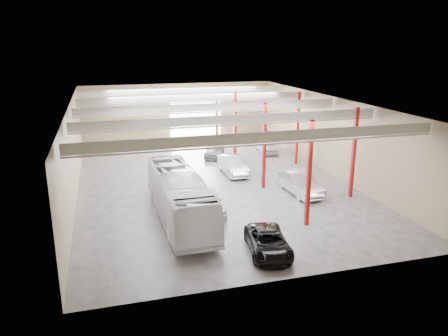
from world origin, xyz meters
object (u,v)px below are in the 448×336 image
car_row_b (233,165)px  car_right_far (266,146)px  car_row_c (215,150)px  car_right_near (300,183)px  black_sedan (268,242)px  coach_bus (179,196)px  car_row_a (207,201)px

car_row_b → car_right_far: bearing=49.0°
car_row_c → car_right_near: (3.57, -13.18, 0.17)m
car_row_c → car_right_near: size_ratio=0.92×
black_sedan → car_row_c: size_ratio=0.99×
coach_bus → car_right_near: bearing=13.5°
coach_bus → car_right_far: bearing=51.0°
black_sedan → car_right_near: bearing=64.5°
coach_bus → black_sedan: size_ratio=2.50×
car_right_far → car_row_c: bearing=-174.6°
coach_bus → car_row_c: coach_bus is taller
car_row_c → car_right_near: 13.66m
car_row_b → car_row_c: (0.00, 6.61, -0.13)m
coach_bus → car_row_b: bearing=53.6°
car_row_a → car_right_far: bearing=55.3°
coach_bus → car_right_near: coach_bus is taller
black_sedan → car_row_a: size_ratio=0.96×
car_row_a → car_right_far: 18.19m
black_sedan → car_right_far: bearing=78.5°
black_sedan → car_row_b: car_row_b is taller
car_row_a → car_right_near: (8.07, 1.82, 0.02)m
coach_bus → car_right_far: size_ratio=2.73×
coach_bus → car_right_near: size_ratio=2.27×
car_row_b → coach_bus: bearing=-125.2°
coach_bus → black_sedan: (3.97, -6.21, -0.99)m
car_right_far → black_sedan: bearing=-105.4°
car_right_near → car_row_a: bearing=-169.6°
car_row_b → car_right_near: (3.57, -6.57, 0.04)m
coach_bus → car_row_a: coach_bus is taller
car_row_b → car_right_near: 7.48m
car_row_c → black_sedan: bearing=-77.5°
car_row_b → car_right_far: (5.80, 6.61, -0.09)m
black_sedan → car_row_a: car_row_a is taller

